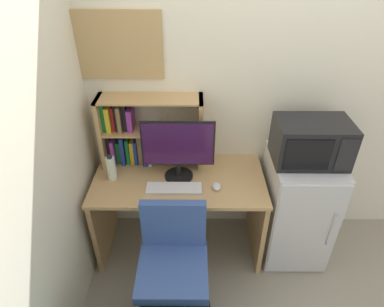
% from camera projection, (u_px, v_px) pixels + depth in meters
% --- Properties ---
extents(wall_back, '(6.40, 0.04, 2.60)m').
position_uv_depth(wall_back, '(349.00, 94.00, 2.51)').
color(wall_back, silver).
rests_on(wall_back, ground_plane).
extents(desk, '(1.31, 0.66, 0.76)m').
position_uv_depth(desk, '(180.00, 200.00, 2.65)').
color(desk, tan).
rests_on(desk, ground_plane).
extents(hutch_bookshelf, '(0.79, 0.22, 0.57)m').
position_uv_depth(hutch_bookshelf, '(137.00, 132.00, 2.56)').
color(hutch_bookshelf, tan).
rests_on(hutch_bookshelf, desk).
extents(monitor, '(0.53, 0.22, 0.48)m').
position_uv_depth(monitor, '(178.00, 148.00, 2.40)').
color(monitor, black).
rests_on(monitor, desk).
extents(keyboard, '(0.41, 0.13, 0.02)m').
position_uv_depth(keyboard, '(174.00, 188.00, 2.41)').
color(keyboard, silver).
rests_on(keyboard, desk).
extents(computer_mouse, '(0.06, 0.09, 0.03)m').
position_uv_depth(computer_mouse, '(217.00, 186.00, 2.42)').
color(computer_mouse, silver).
rests_on(computer_mouse, desk).
extents(water_bottle, '(0.07, 0.07, 0.21)m').
position_uv_depth(water_bottle, '(111.00, 168.00, 2.47)').
color(water_bottle, silver).
rests_on(water_bottle, desk).
extents(mini_fridge, '(0.50, 0.57, 0.94)m').
position_uv_depth(mini_fridge, '(296.00, 207.00, 2.67)').
color(mini_fridge, silver).
rests_on(mini_fridge, ground_plane).
extents(microwave, '(0.52, 0.35, 0.31)m').
position_uv_depth(microwave, '(311.00, 142.00, 2.33)').
color(microwave, black).
rests_on(microwave, mini_fridge).
extents(desk_chair, '(0.53, 0.53, 0.89)m').
position_uv_depth(desk_chair, '(174.00, 272.00, 2.25)').
color(desk_chair, black).
rests_on(desk_chair, ground_plane).
extents(wall_corkboard, '(0.68, 0.02, 0.47)m').
position_uv_depth(wall_corkboard, '(114.00, 46.00, 2.28)').
color(wall_corkboard, tan).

